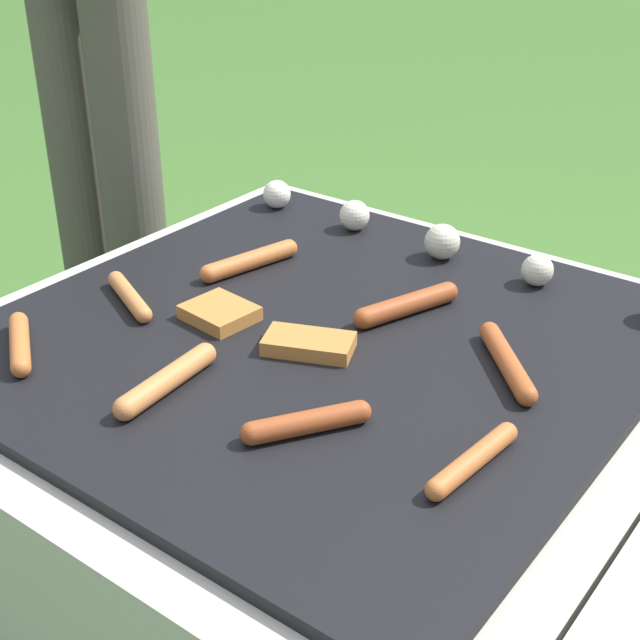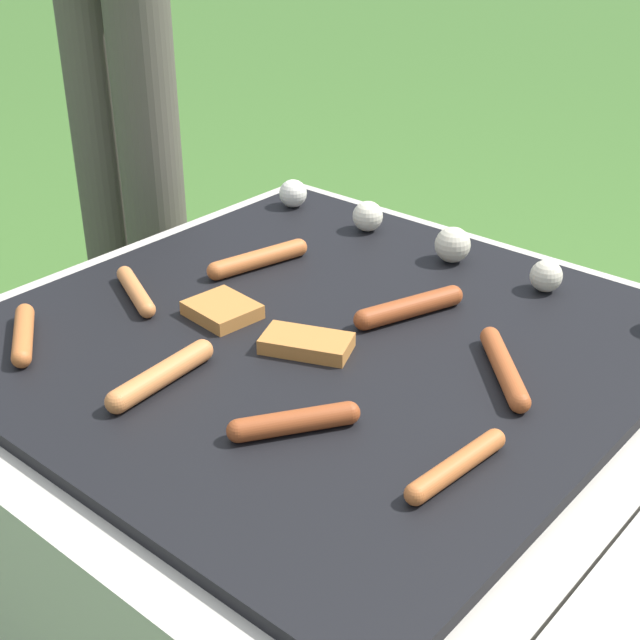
# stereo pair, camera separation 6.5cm
# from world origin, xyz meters

# --- Properties ---
(ground_plane) EXTENTS (14.00, 14.00, 0.00)m
(ground_plane) POSITION_xyz_m (0.00, 0.00, 0.00)
(ground_plane) COLOR #3D6628
(grill) EXTENTS (0.94, 0.94, 0.42)m
(grill) POSITION_xyz_m (0.00, 0.00, 0.21)
(grill) COLOR #B2AA9E
(grill) RESTS_ON ground_plane
(sausage_mid_right) EXTENTS (0.04, 0.17, 0.03)m
(sausage_mid_right) POSITION_xyz_m (-0.06, -0.22, 0.43)
(sausage_mid_right) COLOR #C6753D
(sausage_mid_right) RESTS_ON grill
(sausage_front_center) EXTENTS (0.06, 0.18, 0.03)m
(sausage_front_center) POSITION_xyz_m (-0.21, 0.10, 0.43)
(sausage_front_center) COLOR #B7602D
(sausage_front_center) RESTS_ON grill
(sausage_mid_left) EXTENTS (0.08, 0.17, 0.03)m
(sausage_mid_left) POSITION_xyz_m (0.06, 0.12, 0.43)
(sausage_mid_left) COLOR #93421E
(sausage_mid_left) RESTS_ON grill
(sausage_back_center) EXTENTS (0.10, 0.13, 0.03)m
(sausage_back_center) POSITION_xyz_m (0.13, -0.19, 0.43)
(sausage_back_center) COLOR #93421E
(sausage_back_center) RESTS_ON grill
(sausage_back_right) EXTENTS (0.14, 0.08, 0.02)m
(sausage_back_right) POSITION_xyz_m (-0.27, -0.10, 0.43)
(sausage_back_right) COLOR #C6753D
(sausage_back_right) RESTS_ON grill
(sausage_back_left) EXTENTS (0.13, 0.10, 0.03)m
(sausage_back_left) POSITION_xyz_m (-0.28, -0.28, 0.43)
(sausage_back_left) COLOR #B7602D
(sausage_back_left) RESTS_ON grill
(sausage_front_right) EXTENTS (0.04, 0.16, 0.02)m
(sausage_front_right) POSITION_xyz_m (0.31, -0.14, 0.43)
(sausage_front_right) COLOR #B7602D
(sausage_front_right) RESTS_ON grill
(sausage_front_left) EXTENTS (0.13, 0.14, 0.03)m
(sausage_front_left) POSITION_xyz_m (0.25, 0.06, 0.43)
(sausage_front_left) COLOR #A34C23
(sausage_front_left) RESTS_ON grill
(bread_slice_left) EXTENTS (0.13, 0.10, 0.02)m
(bread_slice_left) POSITION_xyz_m (0.02, -0.05, 0.43)
(bread_slice_left) COLOR #B27033
(bread_slice_left) RESTS_ON grill
(bread_slice_center) EXTENTS (0.10, 0.09, 0.02)m
(bread_slice_center) POSITION_xyz_m (-0.14, -0.05, 0.43)
(bread_slice_center) COLOR #B27033
(bread_slice_center) RESTS_ON grill
(mushroom_row) EXTENTS (0.75, 0.07, 0.06)m
(mushroom_row) POSITION_xyz_m (0.00, 0.32, 0.44)
(mushroom_row) COLOR silver
(mushroom_row) RESTS_ON grill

